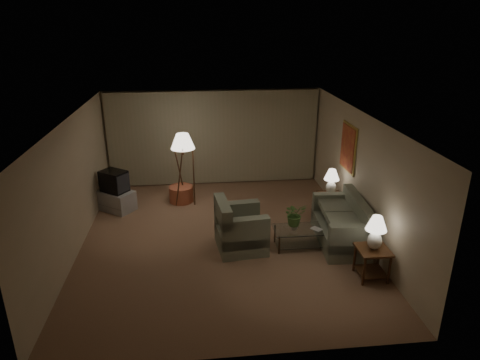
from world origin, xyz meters
name	(u,v)px	position (x,y,z in m)	size (l,w,h in m)	color
ground	(223,239)	(0.00, 0.00, 0.00)	(7.00, 7.00, 0.00)	brown
room_shell	(218,143)	(0.02, 1.51, 1.75)	(6.04, 7.02, 2.72)	beige
sofa	(341,225)	(2.50, -0.41, 0.40)	(1.92, 1.15, 0.80)	gray
armchair	(241,229)	(0.36, -0.42, 0.43)	(1.23, 1.18, 0.86)	gray
side_table_near	(372,258)	(2.65, -1.76, 0.42)	(0.57, 0.57, 0.60)	#36210E
side_table_far	(330,201)	(2.65, 0.84, 0.41)	(0.55, 0.46, 0.60)	#36210E
table_lamp_near	(376,230)	(2.65, -1.76, 0.99)	(0.38, 0.38, 0.66)	white
table_lamp_far	(332,180)	(2.65, 0.84, 0.97)	(0.36, 0.36, 0.62)	white
coffee_table	(301,235)	(1.62, -0.51, 0.28)	(1.15, 0.63, 0.41)	silver
tv_cabinet	(116,200)	(-2.55, 1.81, 0.25)	(1.05, 0.97, 0.50)	#99999C
crt_tv	(114,181)	(-2.55, 1.81, 0.76)	(0.76, 0.72, 0.53)	black
floor_lamp	(184,168)	(-0.83, 2.03, 0.98)	(0.61, 0.61, 1.86)	#36210E
ottoman	(181,194)	(-0.94, 2.16, 0.21)	(0.62, 0.62, 0.42)	#B2533C
vase	(294,226)	(1.47, -0.51, 0.49)	(0.15, 0.15, 0.16)	silver
flowers	(295,212)	(1.47, -0.51, 0.82)	(0.45, 0.39, 0.50)	#4B7935
book	(314,230)	(1.87, -0.61, 0.42)	(0.16, 0.22, 0.02)	olive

